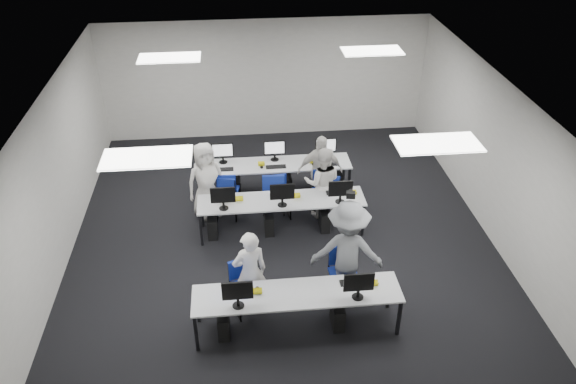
{
  "coord_description": "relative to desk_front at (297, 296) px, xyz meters",
  "views": [
    {
      "loc": [
        -0.79,
        -8.72,
        6.64
      ],
      "look_at": [
        0.11,
        0.05,
        1.0
      ],
      "focal_mm": 35.0,
      "sensor_mm": 36.0,
      "label": 1
    }
  ],
  "objects": [
    {
      "name": "desk_back",
      "position": [
        0.0,
        4.0,
        0.0
      ],
      "size": [
        3.2,
        0.7,
        0.73
      ],
      "color": "#ABADAF",
      "rests_on": "ground"
    },
    {
      "name": "student_0",
      "position": [
        -0.7,
        0.5,
        0.1
      ],
      "size": [
        0.64,
        0.5,
        1.55
      ],
      "primitive_type": "imported",
      "rotation": [
        0.0,
        0.0,
        3.4
      ],
      "color": "silver",
      "rests_on": "ground"
    },
    {
      "name": "chair_1",
      "position": [
        0.86,
        0.65,
        -0.39
      ],
      "size": [
        0.48,
        0.52,
        0.91
      ],
      "rotation": [
        0.0,
        0.0,
        0.07
      ],
      "color": "navy",
      "rests_on": "ground"
    },
    {
      "name": "equipment_mid",
      "position": [
        -0.19,
        2.58,
        -0.32
      ],
      "size": [
        2.91,
        0.41,
        1.19
      ],
      "color": "white",
      "rests_on": "desk_mid"
    },
    {
      "name": "photographer",
      "position": [
        0.9,
        0.7,
        0.24
      ],
      "size": [
        1.29,
        0.89,
        1.83
      ],
      "primitive_type": "imported",
      "rotation": [
        0.0,
        0.0,
        2.96
      ],
      "color": "slate",
      "rests_on": "ground"
    },
    {
      "name": "student_1",
      "position": [
        0.87,
        3.09,
        0.09
      ],
      "size": [
        0.83,
        0.69,
        1.54
      ],
      "primitive_type": "imported",
      "rotation": [
        0.0,
        0.0,
        2.99
      ],
      "color": "silver",
      "rests_on": "ground"
    },
    {
      "name": "chair_5",
      "position": [
        -1.02,
        3.52,
        -0.42
      ],
      "size": [
        0.48,
        0.51,
        0.82
      ],
      "rotation": [
        0.0,
        0.0,
        -0.22
      ],
      "color": "navy",
      "rests_on": "ground"
    },
    {
      "name": "chair_3",
      "position": [
        -0.0,
        3.15,
        -0.41
      ],
      "size": [
        0.48,
        0.52,
        0.86
      ],
      "rotation": [
        0.0,
        0.0,
        0.15
      ],
      "color": "navy",
      "rests_on": "ground"
    },
    {
      "name": "desk_front",
      "position": [
        0.0,
        0.0,
        0.0
      ],
      "size": [
        3.2,
        0.7,
        0.73
      ],
      "color": "#ABADAF",
      "rests_on": "ground"
    },
    {
      "name": "chair_4",
      "position": [
        0.94,
        3.21,
        -0.4
      ],
      "size": [
        0.46,
        0.5,
        0.89
      ],
      "rotation": [
        0.0,
        0.0,
        0.06
      ],
      "color": "navy",
      "rests_on": "ground"
    },
    {
      "name": "chair_7",
      "position": [
        1.03,
        3.34,
        -0.42
      ],
      "size": [
        0.44,
        0.48,
        0.83
      ],
      "rotation": [
        0.0,
        0.0,
        0.09
      ],
      "color": "navy",
      "rests_on": "ground"
    },
    {
      "name": "ceiling_panels",
      "position": [
        0.0,
        2.4,
        2.3
      ],
      "size": [
        5.2,
        4.6,
        0.02
      ],
      "color": "white",
      "rests_on": "room"
    },
    {
      "name": "student_3",
      "position": [
        0.88,
        3.5,
        0.11
      ],
      "size": [
        0.93,
        0.4,
        1.59
      ],
      "primitive_type": "imported",
      "rotation": [
        0.0,
        0.0,
        -0.01
      ],
      "color": "silver",
      "rests_on": "ground"
    },
    {
      "name": "room",
      "position": [
        0.0,
        2.4,
        0.82
      ],
      "size": [
        9.0,
        9.02,
        3.0
      ],
      "color": "black",
      "rests_on": "ground"
    },
    {
      "name": "desk_mid",
      "position": [
        0.0,
        2.6,
        0.0
      ],
      "size": [
        3.2,
        0.7,
        0.73
      ],
      "color": "#ABADAF",
      "rests_on": "ground"
    },
    {
      "name": "chair_0",
      "position": [
        -0.77,
        0.51,
        -0.4
      ],
      "size": [
        0.58,
        0.6,
        0.9
      ],
      "rotation": [
        0.0,
        0.0,
        0.35
      ],
      "color": "navy",
      "rests_on": "ground"
    },
    {
      "name": "chair_2",
      "position": [
        -1.06,
        3.23,
        -0.41
      ],
      "size": [
        0.45,
        0.48,
        0.86
      ],
      "rotation": [
        0.0,
        0.0,
        -0.06
      ],
      "color": "navy",
      "rests_on": "ground"
    },
    {
      "name": "chair_6",
      "position": [
        -0.09,
        3.36,
        -0.38
      ],
      "size": [
        0.5,
        0.54,
        0.94
      ],
      "rotation": [
        0.0,
        0.0,
        -0.07
      ],
      "color": "navy",
      "rests_on": "ground"
    },
    {
      "name": "dslr_camera",
      "position": [
        0.93,
        0.88,
        1.21
      ],
      "size": [
        0.17,
        0.2,
        0.1
      ],
      "primitive_type": "cube",
      "rotation": [
        0.0,
        0.0,
        2.96
      ],
      "color": "black",
      "rests_on": "photographer"
    },
    {
      "name": "equipment_front",
      "position": [
        -0.19,
        -0.02,
        -0.32
      ],
      "size": [
        2.51,
        0.41,
        1.19
      ],
      "color": "#0C22A3",
      "rests_on": "desk_front"
    },
    {
      "name": "equipment_back",
      "position": [
        0.19,
        4.02,
        -0.32
      ],
      "size": [
        2.91,
        0.41,
        1.19
      ],
      "color": "white",
      "rests_on": "desk_back"
    },
    {
      "name": "student_2",
      "position": [
        -1.44,
        3.33,
        0.13
      ],
      "size": [
        0.93,
        0.79,
        1.63
      ],
      "primitive_type": "imported",
      "rotation": [
        0.0,
        0.0,
        0.4
      ],
      "color": "silver",
      "rests_on": "ground"
    },
    {
      "name": "handbag",
      "position": [
        -1.08,
        2.67,
        0.17
      ],
      "size": [
        0.35,
        0.29,
        0.25
      ],
      "primitive_type": "ellipsoid",
      "rotation": [
        0.0,
        0.0,
        -0.37
      ],
      "color": "tan",
      "rests_on": "desk_mid"
    }
  ]
}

